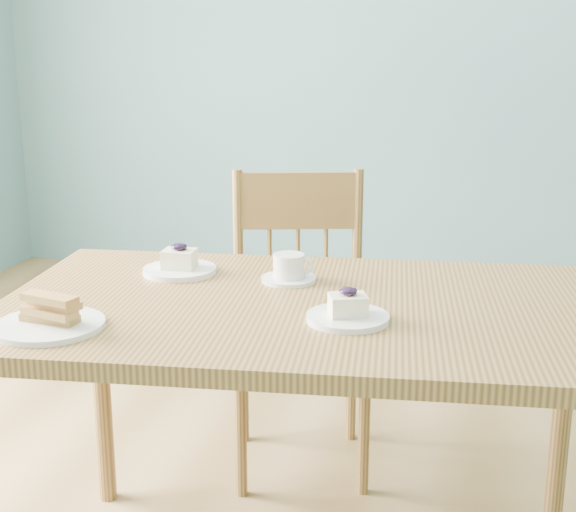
{
  "coord_description": "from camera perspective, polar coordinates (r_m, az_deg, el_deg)",
  "views": [
    {
      "loc": [
        0.16,
        -1.68,
        1.25
      ],
      "look_at": [
        -0.25,
        -0.04,
        0.8
      ],
      "focal_mm": 50.0,
      "sensor_mm": 36.0,
      "label": 1
    }
  ],
  "objects": [
    {
      "name": "cheesecake_plate_near",
      "position": [
        1.61,
        4.28,
        -4.02
      ],
      "size": [
        0.17,
        0.17,
        0.07
      ],
      "rotation": [
        0.0,
        0.0,
        0.37
      ],
      "color": "white",
      "rests_on": "dining_table"
    },
    {
      "name": "coffee_cup",
      "position": [
        1.87,
        0.09,
        -0.98
      ],
      "size": [
        0.13,
        0.13,
        0.06
      ],
      "rotation": [
        0.0,
        0.0,
        0.22
      ],
      "color": "white",
      "rests_on": "dining_table"
    },
    {
      "name": "biscotti_plate",
      "position": [
        1.63,
        -16.65,
        -4.25
      ],
      "size": [
        0.21,
        0.21,
        0.07
      ],
      "rotation": [
        0.0,
        0.0,
        -0.03
      ],
      "color": "white",
      "rests_on": "dining_table"
    },
    {
      "name": "dining_table",
      "position": [
        1.74,
        1.65,
        -5.58
      ],
      "size": [
        1.42,
        0.91,
        0.72
      ],
      "rotation": [
        0.0,
        0.0,
        0.11
      ],
      "color": "olive",
      "rests_on": "ground"
    },
    {
      "name": "cheesecake_plate_far",
      "position": [
        1.95,
        -7.72,
        -0.67
      ],
      "size": [
        0.18,
        0.18,
        0.07
      ],
      "rotation": [
        0.0,
        0.0,
        0.07
      ],
      "color": "white",
      "rests_on": "dining_table"
    },
    {
      "name": "dining_chair",
      "position": [
        2.4,
        0.83,
        -4.61
      ],
      "size": [
        0.5,
        0.48,
        0.89
      ],
      "rotation": [
        0.0,
        0.0,
        0.28
      ],
      "color": "olive",
      "rests_on": "ground"
    }
  ]
}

